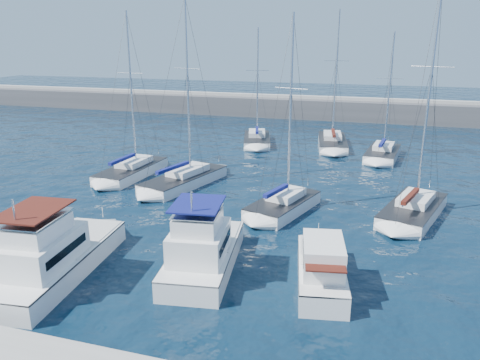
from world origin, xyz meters
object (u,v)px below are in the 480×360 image
(sailboat_mid_c, at_px, (283,205))
(sailboat_mid_b, at_px, (185,179))
(sailboat_back_b, at_px, (332,142))
(sailboat_back_c, at_px, (383,154))
(sailboat_back_a, at_px, (257,140))
(motor_yacht_stbd_inner, at_px, (202,252))
(motor_yacht_port_inner, at_px, (52,258))
(sailboat_mid_d, at_px, (413,209))
(sailboat_mid_a, at_px, (132,170))
(motor_yacht_stbd_outer, at_px, (321,269))

(sailboat_mid_c, bearing_deg, sailboat_mid_b, 175.18)
(sailboat_back_b, relative_size, sailboat_back_c, 1.19)
(sailboat_back_a, relative_size, sailboat_back_c, 1.04)
(sailboat_back_a, bearing_deg, sailboat_mid_c, -85.10)
(motor_yacht_stbd_inner, distance_m, sailboat_mid_c, 10.65)
(motor_yacht_port_inner, relative_size, sailboat_mid_c, 0.71)
(sailboat_mid_d, bearing_deg, sailboat_mid_a, -170.81)
(sailboat_mid_b, xyz_separation_m, sailboat_back_b, (10.83, 18.97, -0.01))
(motor_yacht_port_inner, relative_size, sailboat_back_c, 0.77)
(sailboat_mid_a, relative_size, sailboat_back_a, 1.08)
(motor_yacht_port_inner, xyz_separation_m, motor_yacht_stbd_inner, (7.48, 3.05, 0.00))
(motor_yacht_stbd_outer, bearing_deg, motor_yacht_stbd_inner, 171.73)
(motor_yacht_stbd_inner, height_order, sailboat_back_c, sailboat_back_c)
(sailboat_mid_a, bearing_deg, sailboat_back_b, 50.37)
(sailboat_back_c, bearing_deg, motor_yacht_port_inner, -110.62)
(sailboat_mid_d, bearing_deg, sailboat_back_b, 127.84)
(sailboat_mid_d, xyz_separation_m, sailboat_back_a, (-16.96, 20.05, -0.03))
(motor_yacht_stbd_outer, xyz_separation_m, sailboat_back_b, (-2.89, 33.02, -0.42))
(motor_yacht_port_inner, xyz_separation_m, sailboat_mid_c, (9.92, 13.40, -0.60))
(motor_yacht_stbd_outer, distance_m, sailboat_mid_a, 24.83)
(motor_yacht_stbd_inner, relative_size, sailboat_mid_d, 0.50)
(motor_yacht_stbd_outer, xyz_separation_m, sailboat_back_c, (2.88, 28.94, -0.43))
(sailboat_mid_b, distance_m, sailboat_back_a, 17.92)
(motor_yacht_port_inner, relative_size, sailboat_mid_d, 0.60)
(motor_yacht_stbd_inner, height_order, motor_yacht_stbd_outer, motor_yacht_stbd_inner)
(motor_yacht_stbd_outer, height_order, sailboat_back_b, sailboat_back_b)
(motor_yacht_stbd_inner, xyz_separation_m, sailboat_mid_b, (-7.18, 14.26, -0.60))
(sailboat_back_b, xyz_separation_m, sailboat_back_c, (5.77, -4.08, -0.01))
(sailboat_back_b, bearing_deg, motor_yacht_stbd_outer, -93.27)
(motor_yacht_port_inner, distance_m, motor_yacht_stbd_inner, 8.08)
(motor_yacht_stbd_inner, relative_size, sailboat_back_a, 0.62)
(motor_yacht_stbd_inner, relative_size, sailboat_back_b, 0.54)
(motor_yacht_stbd_outer, bearing_deg, sailboat_back_b, 84.85)
(motor_yacht_port_inner, height_order, sailboat_back_b, sailboat_back_b)
(sailboat_mid_c, height_order, sailboat_mid_d, sailboat_mid_d)
(motor_yacht_port_inner, bearing_deg, sailboat_mid_c, 47.79)
(motor_yacht_port_inner, distance_m, sailboat_mid_a, 19.36)
(motor_yacht_stbd_outer, height_order, sailboat_mid_a, sailboat_mid_a)
(sailboat_mid_a, distance_m, sailboat_back_c, 26.30)
(sailboat_back_a, bearing_deg, sailboat_back_b, -7.39)
(sailboat_mid_a, relative_size, sailboat_back_b, 0.95)
(sailboat_back_a, bearing_deg, sailboat_mid_a, -129.73)
(sailboat_mid_a, height_order, sailboat_back_a, sailboat_mid_a)
(motor_yacht_stbd_inner, distance_m, sailboat_mid_a, 20.26)
(motor_yacht_stbd_outer, bearing_deg, motor_yacht_port_inner, -177.01)
(motor_yacht_port_inner, height_order, sailboat_back_c, sailboat_back_c)
(motor_yacht_stbd_outer, relative_size, sailboat_mid_c, 0.49)
(sailboat_mid_d, bearing_deg, sailboat_back_a, 147.37)
(sailboat_mid_d, height_order, sailboat_back_c, sailboat_mid_d)
(motor_yacht_stbd_inner, distance_m, sailboat_back_a, 32.52)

